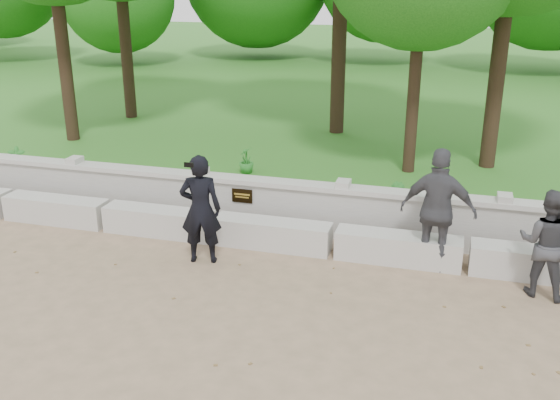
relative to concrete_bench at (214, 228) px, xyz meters
The scene contains 10 objects.
ground 1.91m from the concrete_bench, 90.00° to the right, with size 80.00×80.00×0.00m, color #9C7E5F.
lawn 12.10m from the concrete_bench, 90.00° to the left, with size 40.00×22.00×0.25m, color #3A6D26.
concrete_bench is the anchor object (origin of this frame).
parapet_wall 0.74m from the concrete_bench, 89.99° to the left, with size 12.50×0.35×0.90m.
man_main 1.01m from the concrete_bench, 81.61° to the right, with size 0.70×0.64×1.69m.
visitor_left 5.04m from the concrete_bench, ahead, with size 0.87×0.76×1.52m.
visitor_right 3.61m from the concrete_bench, ahead, with size 1.13×0.56×1.86m.
shrub_a 5.04m from the concrete_bench, 163.82° to the left, with size 0.33×0.23×0.64m, color #2A7828.
shrub_b 3.16m from the concrete_bench, 26.44° to the left, with size 0.31×0.25×0.56m, color #2A7828.
shrub_d 3.00m from the concrete_bench, 98.55° to the left, with size 0.31×0.28×0.56m, color #2A7828.
Camera 1 is at (3.65, -6.94, 4.14)m, focal length 40.00 mm.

